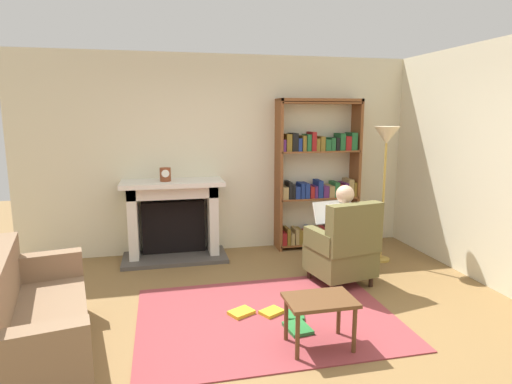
{
  "coord_description": "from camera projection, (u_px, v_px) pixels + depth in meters",
  "views": [
    {
      "loc": [
        -0.93,
        -3.38,
        1.9
      ],
      "look_at": [
        0.1,
        1.2,
        1.05
      ],
      "focal_mm": 30.11,
      "sensor_mm": 36.0,
      "label": 1
    }
  ],
  "objects": [
    {
      "name": "ground",
      "position": [
        275.0,
        333.0,
        3.78
      ],
      "size": [
        14.0,
        14.0,
        0.0
      ],
      "primitive_type": "plane",
      "color": "olive"
    },
    {
      "name": "back_wall",
      "position": [
        228.0,
        154.0,
        5.99
      ],
      "size": [
        5.6,
        0.1,
        2.7
      ],
      "primitive_type": "cube",
      "color": "beige",
      "rests_on": "ground"
    },
    {
      "name": "side_wall_right",
      "position": [
        456.0,
        159.0,
        5.32
      ],
      "size": [
        0.1,
        5.2,
        2.7
      ],
      "primitive_type": "cube",
      "color": "beige",
      "rests_on": "ground"
    },
    {
      "name": "area_rug",
      "position": [
        266.0,
        317.0,
        4.07
      ],
      "size": [
        2.4,
        1.8,
        0.01
      ],
      "primitive_type": "cube",
      "color": "brown",
      "rests_on": "ground"
    },
    {
      "name": "fireplace",
      "position": [
        173.0,
        216.0,
        5.72
      ],
      "size": [
        1.35,
        0.64,
        1.05
      ],
      "color": "#4C4742",
      "rests_on": "ground"
    },
    {
      "name": "mantel_clock",
      "position": [
        165.0,
        174.0,
        5.5
      ],
      "size": [
        0.14,
        0.14,
        0.18
      ],
      "color": "brown",
      "rests_on": "fireplace"
    },
    {
      "name": "bookshelf",
      "position": [
        318.0,
        179.0,
        6.12
      ],
      "size": [
        1.19,
        0.32,
        2.12
      ],
      "color": "brown",
      "rests_on": "ground"
    },
    {
      "name": "armchair_reading",
      "position": [
        344.0,
        249.0,
        4.79
      ],
      "size": [
        0.75,
        0.73,
        0.97
      ],
      "rotation": [
        0.0,
        0.0,
        3.34
      ],
      "color": "#331E14",
      "rests_on": "ground"
    },
    {
      "name": "seated_reader",
      "position": [
        338.0,
        229.0,
        4.86
      ],
      "size": [
        0.43,
        0.58,
        1.14
      ],
      "rotation": [
        0.0,
        0.0,
        3.34
      ],
      "color": "silver",
      "rests_on": "ground"
    },
    {
      "name": "sofa_floral",
      "position": [
        30.0,
        325.0,
        3.27
      ],
      "size": [
        1.03,
        1.81,
        0.85
      ],
      "rotation": [
        0.0,
        0.0,
        1.76
      ],
      "color": "#86684C",
      "rests_on": "ground"
    },
    {
      "name": "side_table",
      "position": [
        320.0,
        306.0,
        3.49
      ],
      "size": [
        0.56,
        0.39,
        0.43
      ],
      "color": "brown",
      "rests_on": "ground"
    },
    {
      "name": "scattered_books",
      "position": [
        276.0,
        318.0,
        4.01
      ],
      "size": [
        0.73,
        0.68,
        0.03
      ],
      "color": "#267233",
      "rests_on": "area_rug"
    },
    {
      "name": "floor_lamp",
      "position": [
        386.0,
        148.0,
        5.41
      ],
      "size": [
        0.32,
        0.32,
        1.75
      ],
      "color": "#B7933F",
      "rests_on": "ground"
    }
  ]
}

